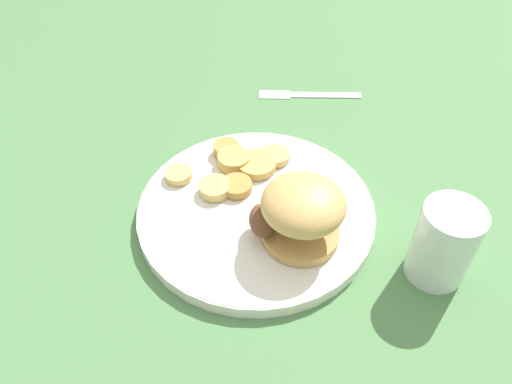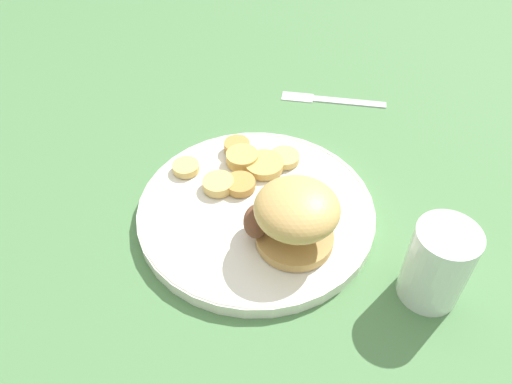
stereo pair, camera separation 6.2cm
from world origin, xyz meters
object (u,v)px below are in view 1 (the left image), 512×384
(dinner_plate, at_px, (256,210))
(sandwich, at_px, (300,211))
(fork, at_px, (308,95))
(drinking_glass, at_px, (444,243))

(dinner_plate, xyz_separation_m, sandwich, (-0.06, 0.04, 0.05))
(fork, bearing_deg, dinner_plate, 80.08)
(drinking_glass, bearing_deg, dinner_plate, -14.69)
(sandwich, xyz_separation_m, fork, (0.01, -0.32, -0.06))
(dinner_plate, height_order, drinking_glass, drinking_glass)
(dinner_plate, relative_size, drinking_glass, 2.99)
(dinner_plate, height_order, fork, dinner_plate)
(fork, bearing_deg, sandwich, 91.32)
(sandwich, height_order, fork, sandwich)
(dinner_plate, height_order, sandwich, sandwich)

